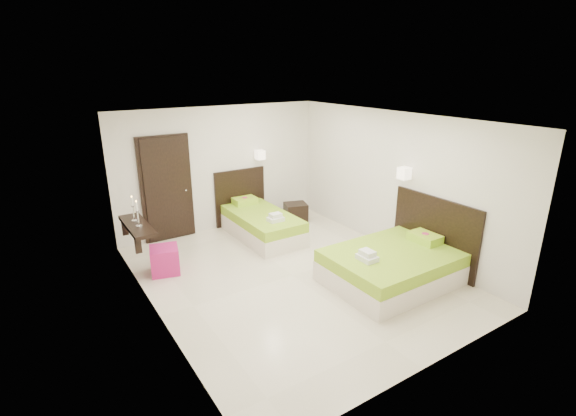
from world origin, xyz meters
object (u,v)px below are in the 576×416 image
bed_single (260,222)px  bed_double (395,264)px  ottoman (165,260)px  nightstand (296,212)px

bed_single → bed_double: (0.89, -2.88, 0.00)m
bed_double → ottoman: (-3.07, 2.32, -0.07)m
nightstand → ottoman: 3.37m
nightstand → ottoman: size_ratio=1.04×
bed_single → bed_double: 3.02m
bed_double → nightstand: (0.20, 3.17, -0.09)m
ottoman → bed_double: bearing=-37.1°
nightstand → ottoman: ottoman is taller
bed_single → nightstand: (1.09, 0.29, -0.08)m
bed_single → ottoman: (-2.18, -0.56, -0.07)m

